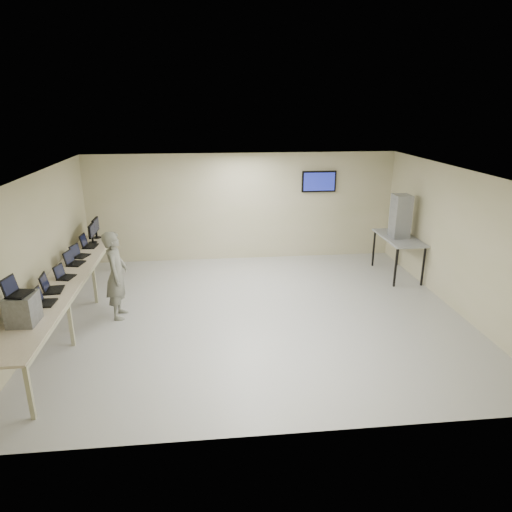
{
  "coord_description": "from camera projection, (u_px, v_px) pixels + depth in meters",
  "views": [
    {
      "loc": [
        -0.9,
        -8.2,
        3.98
      ],
      "look_at": [
        0.0,
        0.2,
        1.15
      ],
      "focal_mm": 32.0,
      "sensor_mm": 36.0,
      "label": 1
    }
  ],
  "objects": [
    {
      "name": "room",
      "position": [
        259.0,
        245.0,
        8.7
      ],
      "size": [
        8.01,
        7.01,
        2.81
      ],
      "color": "#A4A4A4",
      "rests_on": "ground"
    },
    {
      "name": "workbench",
      "position": [
        65.0,
        282.0,
        8.46
      ],
      "size": [
        0.76,
        6.0,
        0.9
      ],
      "color": "tan",
      "rests_on": "ground"
    },
    {
      "name": "equipment_box",
      "position": [
        23.0,
        309.0,
        6.66
      ],
      "size": [
        0.4,
        0.45,
        0.46
      ],
      "primitive_type": "cube",
      "rotation": [
        0.0,
        0.0,
        -0.03
      ],
      "color": "gray",
      "rests_on": "workbench"
    },
    {
      "name": "laptop_on_box",
      "position": [
        15.0,
        290.0,
        6.56
      ],
      "size": [
        0.35,
        0.4,
        0.28
      ],
      "rotation": [
        0.0,
        0.0,
        -0.19
      ],
      "color": "black",
      "rests_on": "equipment_box"
    },
    {
      "name": "laptop_0",
      "position": [
        43.0,
        300.0,
        7.36
      ],
      "size": [
        0.3,
        0.36,
        0.27
      ],
      "rotation": [
        0.0,
        0.0,
        -0.03
      ],
      "color": "black",
      "rests_on": "workbench"
    },
    {
      "name": "laptop_1",
      "position": [
        50.0,
        287.0,
        7.87
      ],
      "size": [
        0.35,
        0.42,
        0.31
      ],
      "rotation": [
        0.0,
        0.0,
        0.08
      ],
      "color": "black",
      "rests_on": "workbench"
    },
    {
      "name": "laptop_2",
      "position": [
        63.0,
        275.0,
        8.45
      ],
      "size": [
        0.34,
        0.38,
        0.26
      ],
      "rotation": [
        0.0,
        0.0,
        -0.23
      ],
      "color": "black",
      "rests_on": "workbench"
    },
    {
      "name": "laptop_3",
      "position": [
        73.0,
        261.0,
        9.18
      ],
      "size": [
        0.37,
        0.41,
        0.28
      ],
      "rotation": [
        0.0,
        0.0,
        -0.21
      ],
      "color": "black",
      "rests_on": "workbench"
    },
    {
      "name": "laptop_4",
      "position": [
        79.0,
        254.0,
        9.63
      ],
      "size": [
        0.37,
        0.4,
        0.27
      ],
      "rotation": [
        0.0,
        0.0,
        -0.3
      ],
      "color": "black",
      "rests_on": "workbench"
    },
    {
      "name": "laptop_5",
      "position": [
        87.0,
        244.0,
        10.29
      ],
      "size": [
        0.34,
        0.4,
        0.3
      ],
      "rotation": [
        0.0,
        0.0,
        -0.07
      ],
      "color": "black",
      "rests_on": "workbench"
    },
    {
      "name": "monitor_near",
      "position": [
        92.0,
        232.0,
        10.54
      ],
      "size": [
        0.2,
        0.45,
        0.44
      ],
      "color": "black",
      "rests_on": "workbench"
    },
    {
      "name": "monitor_far",
      "position": [
        96.0,
        226.0,
        10.92
      ],
      "size": [
        0.21,
        0.48,
        0.48
      ],
      "color": "black",
      "rests_on": "workbench"
    },
    {
      "name": "soldier",
      "position": [
        117.0,
        275.0,
        8.72
      ],
      "size": [
        0.41,
        0.63,
        1.73
      ],
      "primitive_type": "imported",
      "rotation": [
        0.0,
        0.0,
        1.57
      ],
      "color": "slate",
      "rests_on": "ground"
    },
    {
      "name": "side_table",
      "position": [
        399.0,
        240.0,
        10.86
      ],
      "size": [
        0.75,
        1.61,
        0.97
      ],
      "color": "gray",
      "rests_on": "ground"
    },
    {
      "name": "storage_bins",
      "position": [
        400.0,
        216.0,
        10.68
      ],
      "size": [
        0.38,
        0.43,
        1.01
      ],
      "color": "gray",
      "rests_on": "side_table"
    }
  ]
}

